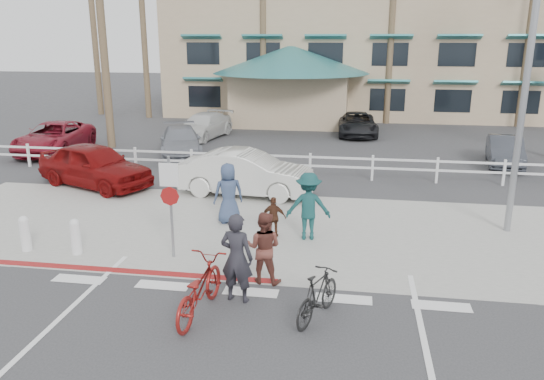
% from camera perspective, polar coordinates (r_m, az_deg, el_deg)
% --- Properties ---
extents(ground, '(140.00, 140.00, 0.00)m').
position_cam_1_polar(ground, '(11.21, -2.91, -12.35)').
color(ground, '#333335').
extents(bike_path, '(12.00, 16.00, 0.01)m').
position_cam_1_polar(bike_path, '(9.55, -5.51, -17.96)').
color(bike_path, '#333335').
rests_on(bike_path, ground).
extents(sidewalk_plaza, '(22.00, 7.00, 0.01)m').
position_cam_1_polar(sidewalk_plaza, '(15.25, 0.57, -4.35)').
color(sidewalk_plaza, gray).
rests_on(sidewalk_plaza, ground).
extents(cross_street, '(40.00, 5.00, 0.01)m').
position_cam_1_polar(cross_street, '(19.01, 2.36, -0.18)').
color(cross_street, '#333335').
rests_on(cross_street, ground).
extents(parking_lot, '(50.00, 16.00, 0.01)m').
position_cam_1_polar(parking_lot, '(28.22, 4.65, 5.19)').
color(parking_lot, '#333335').
rests_on(parking_lot, ground).
extents(curb_red, '(7.00, 0.25, 0.02)m').
position_cam_1_polar(curb_red, '(13.10, -14.89, -8.46)').
color(curb_red, maroon).
rests_on(curb_red, ground).
extents(rail_fence, '(29.40, 0.16, 1.00)m').
position_cam_1_polar(rail_fence, '(20.76, 4.40, 2.61)').
color(rail_fence, silver).
rests_on(rail_fence, ground).
extents(building, '(28.00, 16.00, 11.30)m').
position_cam_1_polar(building, '(40.63, 9.30, 16.38)').
color(building, tan).
rests_on(building, ground).
extents(sign_post, '(0.50, 0.10, 2.90)m').
position_cam_1_polar(sign_post, '(13.21, -10.83, -1.30)').
color(sign_post, gray).
rests_on(sign_post, ground).
extents(bollard_0, '(0.26, 0.26, 0.95)m').
position_cam_1_polar(bollard_0, '(14.37, -20.35, -4.72)').
color(bollard_0, silver).
rests_on(bollard_0, ground).
extents(bollard_1, '(0.26, 0.26, 0.95)m').
position_cam_1_polar(bollard_1, '(15.09, -25.01, -4.26)').
color(bollard_1, silver).
rests_on(bollard_1, ground).
extents(streetlight_0, '(0.60, 2.00, 9.00)m').
position_cam_1_polar(streetlight_0, '(15.78, 25.80, 11.52)').
color(streetlight_0, gray).
rests_on(streetlight_0, ground).
extents(streetlight_1, '(0.60, 2.00, 9.50)m').
position_cam_1_polar(streetlight_1, '(35.06, 26.25, 13.58)').
color(streetlight_1, gray).
rests_on(streetlight_1, ground).
extents(palm_0, '(4.00, 4.00, 15.00)m').
position_cam_1_polar(palm_0, '(40.02, -18.84, 18.43)').
color(palm_0, '#183B16').
rests_on(palm_0, ground).
extents(palm_1, '(4.00, 4.00, 13.00)m').
position_cam_1_polar(palm_1, '(37.41, -13.73, 17.49)').
color(palm_1, '#183B16').
rests_on(palm_1, ground).
extents(palm_3, '(4.00, 4.00, 14.00)m').
position_cam_1_polar(palm_3, '(35.20, -0.98, 18.84)').
color(palm_3, '#183B16').
rests_on(palm_3, ground).
extents(palm_4, '(4.00, 4.00, 15.00)m').
position_cam_1_polar(palm_4, '(35.75, 6.03, 19.52)').
color(palm_4, '#183B16').
rests_on(palm_4, ground).
extents(palm_5, '(4.00, 4.00, 13.00)m').
position_cam_1_polar(palm_5, '(34.70, 12.81, 17.68)').
color(palm_5, '#183B16').
rests_on(palm_5, ground).
extents(palm_7, '(4.00, 4.00, 14.00)m').
position_cam_1_polar(palm_7, '(36.05, 26.25, 17.21)').
color(palm_7, '#183B16').
rests_on(palm_7, ground).
extents(palm_10, '(4.00, 4.00, 12.00)m').
position_cam_1_polar(palm_10, '(27.45, -17.88, 16.78)').
color(palm_10, '#183B16').
rests_on(palm_10, ground).
extents(bike_red, '(0.97, 2.23, 1.14)m').
position_cam_1_polar(bike_red, '(10.72, -7.87, -10.47)').
color(bike_red, maroon).
rests_on(bike_red, ground).
extents(rider_red, '(0.77, 0.57, 1.93)m').
position_cam_1_polar(rider_red, '(11.03, -3.81, -7.30)').
color(rider_red, '#232229').
rests_on(rider_red, ground).
extents(bike_black, '(1.09, 1.73, 1.01)m').
position_cam_1_polar(bike_black, '(10.54, 4.93, -11.24)').
color(bike_black, black).
rests_on(bike_black, ground).
extents(rider_black, '(0.87, 0.72, 1.66)m').
position_cam_1_polar(rider_black, '(11.87, -0.88, -6.21)').
color(rider_black, brown).
rests_on(rider_black, ground).
extents(pedestrian_a, '(1.27, 0.80, 1.87)m').
position_cam_1_polar(pedestrian_a, '(14.38, 3.94, -1.75)').
color(pedestrian_a, '#133E3F').
rests_on(pedestrian_a, ground).
extents(pedestrian_child, '(0.69, 0.30, 1.16)m').
position_cam_1_polar(pedestrian_child, '(14.55, 0.19, -2.97)').
color(pedestrian_child, '#452517').
rests_on(pedestrian_child, ground).
extents(pedestrian_b, '(1.05, 0.91, 1.81)m').
position_cam_1_polar(pedestrian_b, '(15.66, -4.71, -0.37)').
color(pedestrian_b, '#334262').
rests_on(pedestrian_b, ground).
extents(car_white_sedan, '(4.88, 2.09, 1.56)m').
position_cam_1_polar(car_white_sedan, '(18.46, -2.80, 1.82)').
color(car_white_sedan, silver).
rests_on(car_white_sedan, ground).
extents(car_red_compact, '(5.06, 3.59, 1.60)m').
position_cam_1_polar(car_red_compact, '(20.59, -18.54, 2.55)').
color(car_red_compact, '#6C0909').
rests_on(car_red_compact, ground).
extents(lot_car_0, '(2.85, 5.35, 1.43)m').
position_cam_1_polar(lot_car_0, '(27.49, -22.39, 5.24)').
color(lot_car_0, maroon).
rests_on(lot_car_0, ground).
extents(lot_car_1, '(3.28, 4.87, 1.31)m').
position_cam_1_polar(lot_car_1, '(25.20, -9.81, 5.19)').
color(lot_car_1, gray).
rests_on(lot_car_1, ground).
extents(lot_car_3, '(1.89, 3.97, 1.26)m').
position_cam_1_polar(lot_car_3, '(24.88, 23.77, 3.84)').
color(lot_car_3, '#2F333A').
rests_on(lot_car_3, ground).
extents(lot_car_4, '(2.76, 4.88, 1.33)m').
position_cam_1_polar(lot_car_4, '(29.36, -7.40, 6.85)').
color(lot_car_4, silver).
rests_on(lot_car_4, ground).
extents(lot_car_5, '(2.40, 4.68, 1.27)m').
position_cam_1_polar(lot_car_5, '(30.37, 9.14, 7.02)').
color(lot_car_5, black).
rests_on(lot_car_5, ground).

